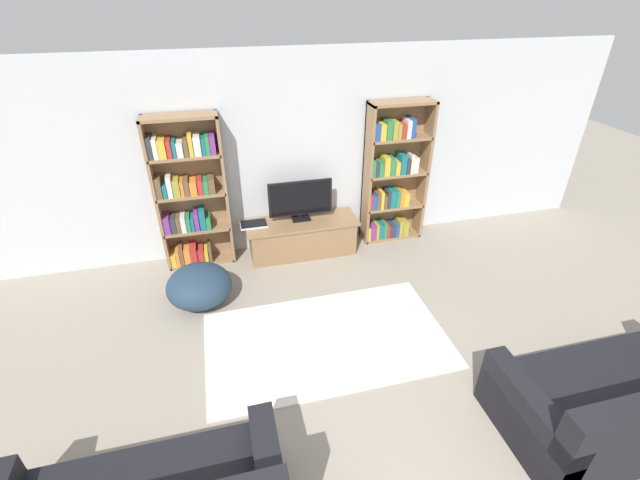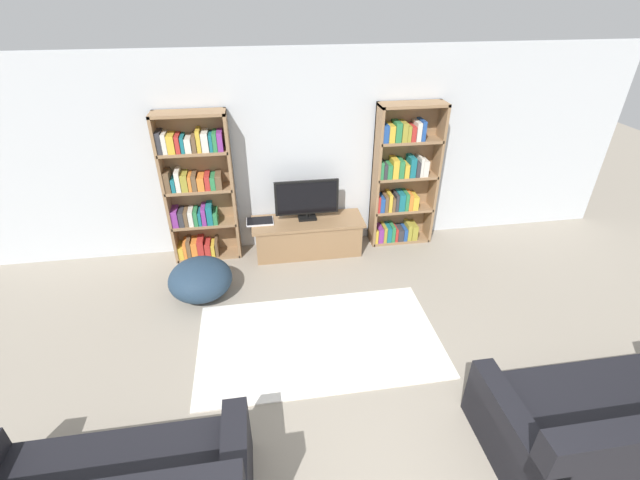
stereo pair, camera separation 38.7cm
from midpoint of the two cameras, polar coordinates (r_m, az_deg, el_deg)
The scene contains 9 objects.
wall_back at distance 5.67m, azimuth 0.25°, elevation 11.37°, with size 8.80×0.06×2.60m.
bookshelf_left at distance 5.60m, azimuth -14.15°, elevation 6.45°, with size 0.86×0.30×1.95m.
bookshelf_right at distance 5.97m, azimuth 12.70°, elevation 7.84°, with size 0.86×0.30×1.95m.
tv_stand at distance 5.83m, azimuth 0.27°, elevation 0.48°, with size 1.49×0.52×0.49m.
television at distance 5.62m, azimuth 0.21°, elevation 5.46°, with size 0.84×0.16×0.55m.
laptop at distance 5.69m, azimuth -6.10°, elevation 2.44°, with size 0.35×0.23×0.03m.
area_rug at distance 4.59m, azimuth 2.35°, elevation -13.25°, with size 2.49×1.42×0.02m.
couch_right_sofa at distance 4.40m, azimuth 37.39°, elevation -19.27°, with size 2.02×1.00×0.83m.
beanbag_ottoman at distance 5.18m, azimuth -13.60°, elevation -5.16°, with size 0.74×0.74×0.45m, color #23384C.
Camera 2 is at (-0.65, -1.08, 3.22)m, focal length 24.00 mm.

